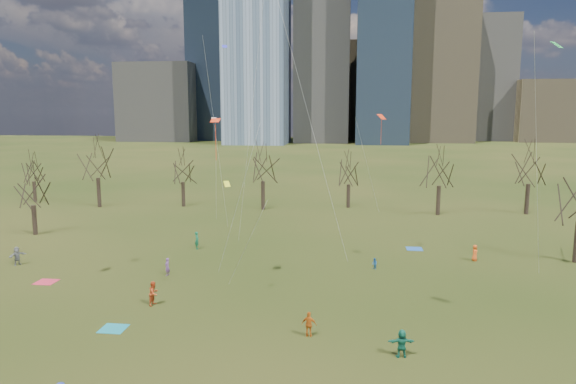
# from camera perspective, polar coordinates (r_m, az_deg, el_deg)

# --- Properties ---
(ground) EXTENTS (500.00, 500.00, 0.00)m
(ground) POSITION_cam_1_polar(r_m,az_deg,el_deg) (33.97, -2.55, -14.95)
(ground) COLOR black
(ground) RESTS_ON ground
(downtown_skyline) EXTENTS (212.50, 78.00, 118.00)m
(downtown_skyline) POSITION_cam_1_polar(r_m,az_deg,el_deg) (242.71, 5.31, 14.85)
(downtown_skyline) COLOR slate
(downtown_skyline) RESTS_ON ground
(bare_tree_row) EXTENTS (113.04, 29.80, 9.50)m
(bare_tree_row) POSITION_cam_1_polar(r_m,az_deg,el_deg) (68.48, 2.50, 2.52)
(bare_tree_row) COLOR black
(bare_tree_row) RESTS_ON ground
(blanket_teal) EXTENTS (1.60, 1.50, 0.03)m
(blanket_teal) POSITION_cam_1_polar(r_m,az_deg,el_deg) (35.73, -18.83, -14.17)
(blanket_teal) COLOR teal
(blanket_teal) RESTS_ON ground
(blanket_navy) EXTENTS (1.60, 1.50, 0.03)m
(blanket_navy) POSITION_cam_1_polar(r_m,az_deg,el_deg) (53.74, 13.85, -6.14)
(blanket_navy) COLOR #2254A1
(blanket_navy) RESTS_ON ground
(blanket_crimson) EXTENTS (1.60, 1.50, 0.03)m
(blanket_crimson) POSITION_cam_1_polar(r_m,az_deg,el_deg) (46.78, -25.28, -9.02)
(blanket_crimson) COLOR #CF2943
(blanket_crimson) RESTS_ON ground
(person_2) EXTENTS (0.84, 0.98, 1.76)m
(person_2) POSITION_cam_1_polar(r_m,az_deg,el_deg) (38.63, -14.69, -10.82)
(person_2) COLOR #C1441B
(person_2) RESTS_ON ground
(person_4) EXTENTS (0.98, 0.50, 1.59)m
(person_4) POSITION_cam_1_polar(r_m,az_deg,el_deg) (32.59, 2.36, -14.49)
(person_4) COLOR #CA6116
(person_4) RESTS_ON ground
(person_5) EXTENTS (1.57, 0.71, 1.64)m
(person_5) POSITION_cam_1_polar(r_m,az_deg,el_deg) (30.81, 12.52, -16.10)
(person_5) COLOR #176B50
(person_5) RESTS_ON ground
(person_7) EXTENTS (0.47, 0.62, 1.52)m
(person_7) POSITION_cam_1_polar(r_m,az_deg,el_deg) (45.03, -13.27, -8.08)
(person_7) COLOR #77478F
(person_7) RESTS_ON ground
(person_8) EXTENTS (0.60, 0.63, 1.02)m
(person_8) POSITION_cam_1_polar(r_m,az_deg,el_deg) (46.15, 9.60, -7.87)
(person_8) COLOR #286AAE
(person_8) RESTS_ON ground
(person_11) EXTENTS (1.19, 1.63, 1.70)m
(person_11) POSITION_cam_1_polar(r_m,az_deg,el_deg) (52.72, -27.88, -6.29)
(person_11) COLOR slate
(person_11) RESTS_ON ground
(person_12) EXTENTS (0.77, 0.88, 1.52)m
(person_12) POSITION_cam_1_polar(r_m,az_deg,el_deg) (51.04, 20.04, -6.37)
(person_12) COLOR #EB581A
(person_12) RESTS_ON ground
(person_13) EXTENTS (0.56, 0.73, 1.77)m
(person_13) POSITION_cam_1_polar(r_m,az_deg,el_deg) (52.82, -10.08, -5.31)
(person_13) COLOR #186D47
(person_13) RESTS_ON ground
(kites_airborne) EXTENTS (72.03, 38.13, 33.91)m
(kites_airborne) POSITION_cam_1_polar(r_m,az_deg,el_deg) (43.90, 5.55, 9.00)
(kites_airborne) COLOR #FF3A15
(kites_airborne) RESTS_ON ground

